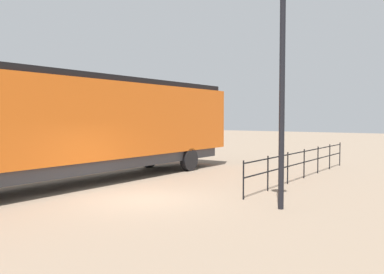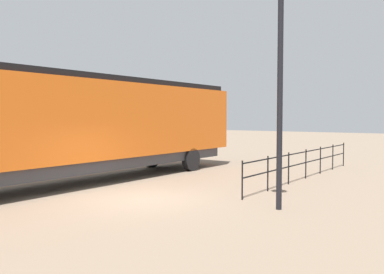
# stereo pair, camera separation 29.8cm
# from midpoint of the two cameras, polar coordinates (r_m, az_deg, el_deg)

# --- Properties ---
(ground_plane) EXTENTS (120.00, 120.00, 0.00)m
(ground_plane) POSITION_cam_midpoint_polar(r_m,az_deg,el_deg) (13.48, -6.62, -8.47)
(ground_plane) COLOR #84705B
(locomotive) EXTENTS (2.86, 17.03, 4.24)m
(locomotive) POSITION_cam_midpoint_polar(r_m,az_deg,el_deg) (17.24, -12.65, 1.88)
(locomotive) COLOR orange
(locomotive) RESTS_ON ground_plane
(lamp_post) EXTENTS (0.56, 0.56, 6.69)m
(lamp_post) POSITION_cam_midpoint_polar(r_m,az_deg,el_deg) (12.14, 12.79, 13.26)
(lamp_post) COLOR black
(lamp_post) RESTS_ON ground_plane
(platform_fence) EXTENTS (0.05, 11.18, 1.25)m
(platform_fence) POSITION_cam_midpoint_polar(r_m,az_deg,el_deg) (18.31, 15.84, -3.02)
(platform_fence) COLOR black
(platform_fence) RESTS_ON ground_plane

